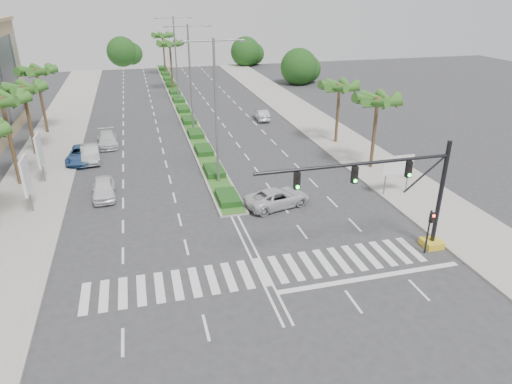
# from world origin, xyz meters

# --- Properties ---
(ground) EXTENTS (160.00, 160.00, 0.00)m
(ground) POSITION_xyz_m (0.00, 0.00, 0.00)
(ground) COLOR #333335
(ground) RESTS_ON ground
(footpath_right) EXTENTS (6.00, 120.00, 0.15)m
(footpath_right) POSITION_xyz_m (15.20, 20.00, 0.07)
(footpath_right) COLOR gray
(footpath_right) RESTS_ON ground
(footpath_left) EXTENTS (6.00, 120.00, 0.15)m
(footpath_left) POSITION_xyz_m (-15.20, 20.00, 0.07)
(footpath_left) COLOR gray
(footpath_left) RESTS_ON ground
(median) EXTENTS (2.20, 75.00, 0.20)m
(median) POSITION_xyz_m (0.00, 45.00, 0.10)
(median) COLOR gray
(median) RESTS_ON ground
(median_grass) EXTENTS (1.80, 75.00, 0.04)m
(median_grass) POSITION_xyz_m (0.00, 45.00, 0.22)
(median_grass) COLOR #2B561D
(median_grass) RESTS_ON median
(signal_gantry) EXTENTS (12.60, 1.20, 7.20)m
(signal_gantry) POSITION_xyz_m (9.27, -0.00, 3.46)
(signal_gantry) COLOR gold
(signal_gantry) RESTS_ON ground
(pedestrian_signal) EXTENTS (0.28, 0.36, 3.00)m
(pedestrian_signal) POSITION_xyz_m (10.60, -0.68, 2.04)
(pedestrian_signal) COLOR black
(pedestrian_signal) RESTS_ON ground
(direction_sign) EXTENTS (2.70, 0.11, 3.40)m
(direction_sign) POSITION_xyz_m (13.50, 7.99, 2.45)
(direction_sign) COLOR slate
(direction_sign) RESTS_ON ground
(billboard_near) EXTENTS (0.18, 2.10, 4.35)m
(billboard_near) POSITION_xyz_m (-14.50, 12.00, 2.96)
(billboard_near) COLOR slate
(billboard_near) RESTS_ON ground
(billboard_far) EXTENTS (0.18, 2.10, 4.35)m
(billboard_far) POSITION_xyz_m (-14.50, 18.00, 2.96)
(billboard_far) COLOR slate
(billboard_far) RESTS_ON ground
(palm_left_mid) EXTENTS (4.57, 4.68, 7.95)m
(palm_left_mid) POSITION_xyz_m (-16.50, 18.00, 7.08)
(palm_left_mid) COLOR brown
(palm_left_mid) RESTS_ON ground
(palm_left_far) EXTENTS (4.57, 4.68, 7.35)m
(palm_left_far) POSITION_xyz_m (-16.50, 26.00, 6.50)
(palm_left_far) COLOR brown
(palm_left_far) RESTS_ON ground
(palm_left_end) EXTENTS (4.57, 4.68, 7.75)m
(palm_left_end) POSITION_xyz_m (-16.50, 34.00, 6.88)
(palm_left_end) COLOR brown
(palm_left_end) RESTS_ON ground
(palm_right_near) EXTENTS (4.57, 4.68, 7.05)m
(palm_right_near) POSITION_xyz_m (14.50, 14.00, 6.20)
(palm_right_near) COLOR brown
(palm_right_near) RESTS_ON ground
(palm_right_far) EXTENTS (4.57, 4.68, 6.75)m
(palm_right_far) POSITION_xyz_m (14.50, 22.00, 5.91)
(palm_right_far) COLOR brown
(palm_right_far) RESTS_ON ground
(palm_median_a) EXTENTS (4.57, 4.68, 8.05)m
(palm_median_a) POSITION_xyz_m (0.00, 55.00, 7.17)
(palm_median_a) COLOR brown
(palm_median_a) RESTS_ON ground
(palm_median_b) EXTENTS (4.57, 4.68, 8.05)m
(palm_median_b) POSITION_xyz_m (0.00, 70.00, 7.17)
(palm_median_b) COLOR brown
(palm_median_b) RESTS_ON ground
(streetlight_near) EXTENTS (5.10, 0.25, 12.00)m
(streetlight_near) POSITION_xyz_m (0.00, 14.00, 6.81)
(streetlight_near) COLOR slate
(streetlight_near) RESTS_ON ground
(streetlight_mid) EXTENTS (5.10, 0.25, 12.00)m
(streetlight_mid) POSITION_xyz_m (0.00, 30.00, 6.81)
(streetlight_mid) COLOR slate
(streetlight_mid) RESTS_ON ground
(streetlight_far) EXTENTS (5.10, 0.25, 12.00)m
(streetlight_far) POSITION_xyz_m (0.00, 46.00, 6.81)
(streetlight_far) COLOR slate
(streetlight_far) RESTS_ON ground
(car_parked_a) EXTENTS (1.96, 4.46, 1.49)m
(car_parked_a) POSITION_xyz_m (-9.43, 13.61, 0.75)
(car_parked_a) COLOR white
(car_parked_a) RESTS_ON ground
(car_parked_b) EXTENTS (2.07, 4.85, 1.56)m
(car_parked_b) POSITION_xyz_m (-11.03, 22.82, 0.78)
(car_parked_b) COLOR #A3A4A8
(car_parked_b) RESTS_ON ground
(car_parked_c) EXTENTS (2.89, 5.46, 1.46)m
(car_parked_c) POSITION_xyz_m (-11.80, 22.87, 0.73)
(car_parked_c) COLOR #2D5389
(car_parked_c) RESTS_ON ground
(car_parked_d) EXTENTS (2.38, 5.10, 1.44)m
(car_parked_d) POSITION_xyz_m (-9.57, 27.41, 0.72)
(car_parked_d) COLOR silver
(car_parked_d) RESTS_ON ground
(car_crossing) EXTENTS (5.57, 3.57, 1.43)m
(car_crossing) POSITION_xyz_m (3.57, 8.37, 0.71)
(car_crossing) COLOR silver
(car_crossing) RESTS_ON ground
(car_right) EXTENTS (1.64, 4.16, 1.35)m
(car_right) POSITION_xyz_m (9.25, 33.34, 0.67)
(car_right) COLOR silver
(car_right) RESTS_ON ground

